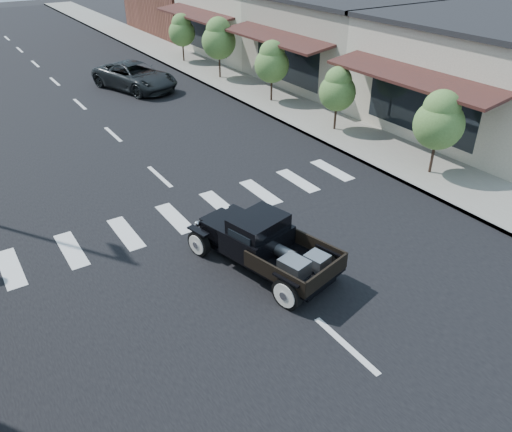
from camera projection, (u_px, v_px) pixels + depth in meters
ground at (268, 276)px, 13.05m from camera, size 120.00×120.00×0.00m
road at (92, 115)px, 23.87m from camera, size 14.00×80.00×0.02m
road_markings at (130, 150)px, 20.26m from camera, size 12.00×60.00×0.06m
sidewalk_right at (243, 87)px, 27.83m from camera, size 3.00×80.00×0.15m
storefront_near at (500, 74)px, 21.85m from camera, size 10.00×9.00×4.50m
storefront_mid at (358, 39)px, 28.35m from camera, size 10.00×9.00×4.50m
storefront_far at (269, 18)px, 34.84m from camera, size 10.00×9.00×4.50m
small_tree_a at (437, 134)px, 17.41m from camera, size 1.74×1.74×2.90m
small_tree_b at (337, 100)px, 21.28m from camera, size 1.56×1.56×2.61m
small_tree_c at (272, 72)px, 24.74m from camera, size 1.71×1.71×2.85m
small_tree_d at (219, 49)px, 28.47m from camera, size 1.93×1.93×3.22m
small_tree_e at (182, 38)px, 32.05m from camera, size 1.69×1.69×2.82m
hotrod_pickup at (264, 243)px, 13.01m from camera, size 3.00×4.70×1.51m
second_car at (135, 77)px, 27.24m from camera, size 3.86×5.63×1.43m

